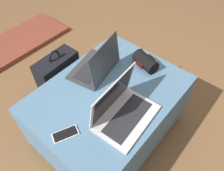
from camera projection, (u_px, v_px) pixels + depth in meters
The scene contains 8 objects.
ground_plane at pixel (109, 130), 1.72m from camera, with size 14.00×14.00×0.00m, color brown.
ottoman at pixel (109, 113), 1.54m from camera, with size 0.96×0.73×0.48m.
laptop_near at pixel (122, 110), 1.21m from camera, with size 0.38×0.27×0.25m.
laptop_far at pixel (97, 66), 1.44m from camera, with size 0.37×0.29×0.24m.
cell_phone at pixel (65, 134), 1.16m from camera, with size 0.15×0.11×0.01m.
backpack at pixel (60, 83), 1.73m from camera, with size 0.33×0.20×0.57m.
wrist_brace at pixel (145, 62), 1.48m from camera, with size 0.13×0.19×0.09m.
fireplace_hearth at pixel (5, 49), 2.33m from camera, with size 1.40×0.50×0.04m.
Camera 1 is at (-0.64, -0.57, 1.53)m, focal length 35.00 mm.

